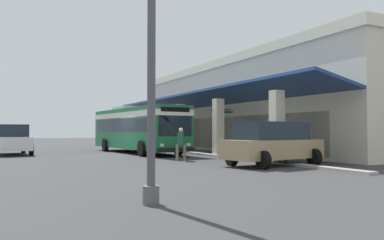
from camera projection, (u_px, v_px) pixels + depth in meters
ground at (223, 152)px, 28.62m from camera, size 120.00×120.00×0.00m
curb_strip at (177, 151)px, 28.53m from camera, size 33.51×0.50×0.12m
plaza_building at (279, 108)px, 32.97m from camera, size 28.23×16.38×7.04m
transit_bus at (137, 127)px, 27.25m from camera, size 11.38×3.50×3.34m
parked_suv_tan at (273, 143)px, 17.37m from camera, size 3.17×5.04×1.97m
parked_suv_white at (11, 139)px, 25.25m from camera, size 4.95×2.49×1.97m
pedestrian at (181, 142)px, 20.27m from camera, size 0.52×0.55×1.73m
potted_palm at (222, 143)px, 25.34m from camera, size 1.83×1.63×3.04m
lot_light_pole at (151, 16)px, 8.34m from camera, size 0.60×0.60×7.59m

